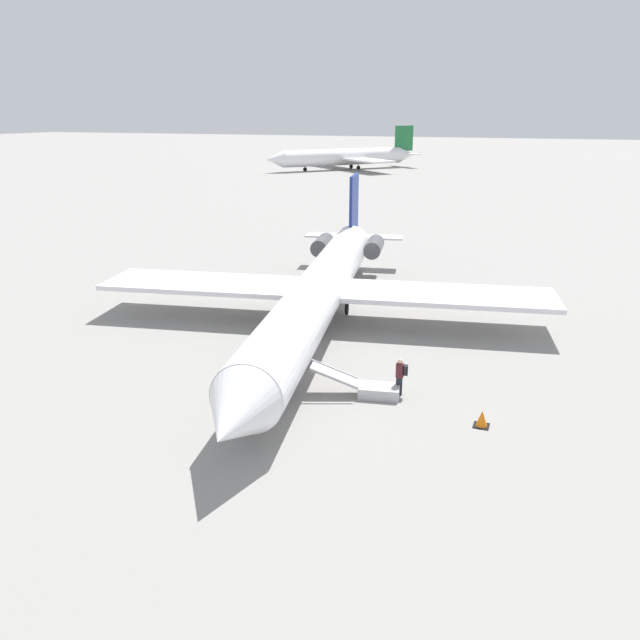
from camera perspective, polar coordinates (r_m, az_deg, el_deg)
The scene contains 6 objects.
ground_plane at distance 36.81m, azimuth -0.14°, elevation -0.73°, with size 600.00×600.00×0.00m, color gray.
airplane_main at distance 37.15m, azimuth 0.16°, elevation 3.03°, with size 35.67×27.54×7.44m.
airplane_far_center at distance 143.03m, azimuth 2.45°, elevation 14.69°, with size 31.63×28.82×9.23m.
boarding_stairs at distance 28.15m, azimuth 4.58°, elevation -6.19°, with size 1.75×4.14×1.80m.
passenger at distance 28.16m, azimuth 7.36°, elevation -4.91°, with size 0.38×0.56×1.74m.
traffic_cone_near_stairs at distance 26.34m, azimuth 14.58°, elevation -8.74°, with size 0.63×0.63×0.69m.
Camera 1 is at (32.44, 12.49, 12.10)m, focal length 35.00 mm.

